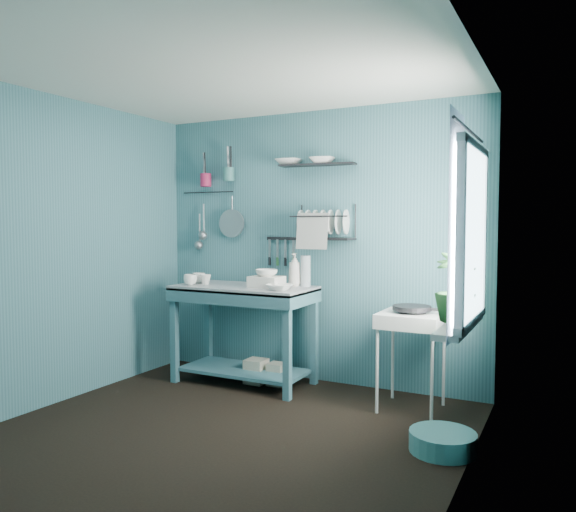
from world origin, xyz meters
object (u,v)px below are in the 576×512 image
at_px(work_counter, 244,335).
at_px(mug_right, 199,278).
at_px(mug_mid, 206,279).
at_px(potted_plant, 455,287).
at_px(frying_pan, 412,308).
at_px(utensil_cup_magenta, 206,180).
at_px(dish_rack, 323,222).
at_px(colander, 232,223).
at_px(water_bottle, 306,271).
at_px(storage_tin_large, 256,371).
at_px(mug_left, 190,280).
at_px(utensil_cup_teal, 229,174).
at_px(wash_tub, 267,282).
at_px(storage_tin_small, 277,374).
at_px(floor_basin, 443,442).
at_px(hotplate_stand, 411,361).
at_px(soap_bottle, 295,270).

bearing_deg(work_counter, mug_right, 179.90).
bearing_deg(mug_mid, potted_plant, -13.56).
bearing_deg(frying_pan, utensil_cup_magenta, 171.00).
distance_m(dish_rack, colander, 1.03).
bearing_deg(water_bottle, mug_mid, -162.72).
distance_m(mug_mid, dish_rack, 1.22).
bearing_deg(storage_tin_large, mug_mid, -167.09).
relative_size(mug_left, utensil_cup_magenta, 0.95).
bearing_deg(work_counter, utensil_cup_teal, 138.49).
distance_m(wash_tub, storage_tin_large, 0.85).
bearing_deg(storage_tin_small, potted_plant, -22.81).
height_order(frying_pan, floor_basin, frying_pan).
distance_m(mug_left, water_bottle, 1.07).
bearing_deg(potted_plant, wash_tub, 160.65).
bearing_deg(mug_mid, water_bottle, 17.28).
relative_size(work_counter, water_bottle, 4.53).
bearing_deg(storage_tin_large, utensil_cup_teal, 149.65).
distance_m(hotplate_stand, utensil_cup_magenta, 2.69).
bearing_deg(wash_tub, floor_basin, -23.19).
xyz_separation_m(mug_mid, soap_bottle, (0.80, 0.26, 0.10)).
bearing_deg(frying_pan, floor_basin, -61.15).
xyz_separation_m(mug_right, wash_tub, (0.75, -0.02, 0.00)).
xyz_separation_m(mug_mid, mug_right, (-0.12, 0.06, 0.00)).
distance_m(mug_mid, hotplate_stand, 2.02).
relative_size(dish_rack, utensil_cup_magenta, 4.23).
relative_size(mug_right, potted_plant, 0.27).
relative_size(mug_right, soap_bottle, 0.41).
distance_m(mug_left, potted_plant, 2.52).
xyz_separation_m(hotplate_stand, dish_rack, (-0.89, 0.30, 1.10)).
relative_size(mug_left, water_bottle, 0.44).
height_order(mug_left, dish_rack, dish_rack).
relative_size(mug_mid, soap_bottle, 0.33).
bearing_deg(potted_plant, colander, 157.23).
bearing_deg(mug_mid, wash_tub, 3.63).
height_order(mug_right, soap_bottle, soap_bottle).
relative_size(utensil_cup_teal, storage_tin_large, 0.59).
xyz_separation_m(soap_bottle, storage_tin_large, (-0.32, -0.15, -0.94)).
xyz_separation_m(potted_plant, storage_tin_small, (-1.69, 0.71, -0.96)).
distance_m(soap_bottle, utensil_cup_teal, 1.20).
xyz_separation_m(soap_bottle, dish_rack, (0.25, 0.07, 0.43)).
distance_m(mug_left, wash_tub, 0.74).
height_order(water_bottle, utensil_cup_teal, utensil_cup_teal).
bearing_deg(dish_rack, storage_tin_small, -146.40).
height_order(utensil_cup_teal, potted_plant, utensil_cup_teal).
relative_size(utensil_cup_teal, storage_tin_small, 0.65).
distance_m(wash_tub, hotplate_stand, 1.42).
xyz_separation_m(water_bottle, storage_tin_large, (-0.42, -0.17, -0.93)).
relative_size(work_counter, hotplate_stand, 1.65).
bearing_deg(work_counter, storage_tin_small, 14.83).
height_order(wash_tub, storage_tin_large, wash_tub).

